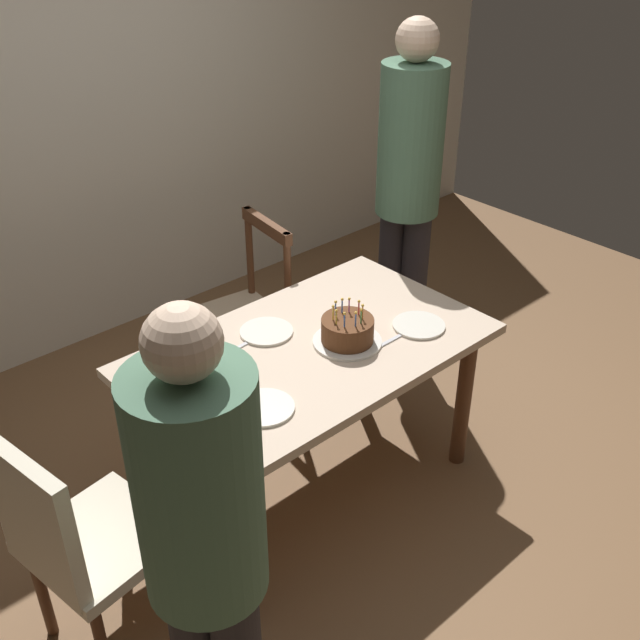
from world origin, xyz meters
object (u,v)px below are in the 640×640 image
plate_near_celebrant (264,408)px  person_guest (408,181)px  plate_near_guest (419,325)px  chair_upholstered (75,539)px  dining_table (311,367)px  chair_spindle_back (241,319)px  plate_far_side (266,332)px  person_celebrant (205,543)px  birthday_cake (347,332)px

plate_near_celebrant → person_guest: person_guest is taller
plate_near_guest → chair_upholstered: size_ratio=0.23×
dining_table → person_guest: person_guest is taller
chair_spindle_back → person_guest: (0.86, -0.30, 0.59)m
plate_near_guest → chair_upholstered: chair_upholstered is taller
plate_far_side → person_celebrant: bearing=-135.4°
plate_near_guest → person_guest: size_ratio=0.12×
person_celebrant → person_guest: person_guest is taller
dining_table → plate_near_guest: plate_near_guest is taller
birthday_cake → chair_spindle_back: 0.90m
person_celebrant → chair_spindle_back: bearing=50.9°
plate_near_celebrant → plate_near_guest: size_ratio=1.00×
birthday_cake → person_celebrant: person_celebrant is taller
plate_far_side → chair_upholstered: chair_upholstered is taller
plate_far_side → person_guest: (1.12, 0.26, 0.29)m
dining_table → birthday_cake: 0.21m
chair_spindle_back → person_celebrant: size_ratio=0.58×
plate_near_guest → person_guest: bearing=46.0°
plate_near_celebrant → chair_upholstered: bearing=171.7°
plate_far_side → person_celebrant: person_celebrant is taller
plate_far_side → chair_upholstered: (-1.03, -0.28, -0.22)m
chair_upholstered → person_guest: 2.28m
plate_near_guest → plate_far_side: bearing=142.2°
birthday_cake → plate_far_side: birthday_cake is taller
dining_table → plate_far_side: size_ratio=6.51×
person_guest → chair_upholstered: bearing=-165.9°
dining_table → plate_near_celebrant: 0.45m
dining_table → person_guest: (1.05, 0.45, 0.40)m
plate_far_side → plate_near_guest: size_ratio=1.00×
chair_spindle_back → chair_upholstered: size_ratio=1.00×
chair_spindle_back → chair_upholstered: 1.55m
dining_table → plate_far_side: plate_far_side is taller
plate_near_guest → person_celebrant: (-1.42, -0.51, 0.17)m
dining_table → chair_spindle_back: (0.19, 0.75, -0.19)m
plate_near_guest → person_guest: person_guest is taller
birthday_cake → plate_near_celebrant: 0.53m
dining_table → chair_upholstered: chair_upholstered is taller
plate_far_side → person_guest: bearing=12.8°
dining_table → chair_upholstered: (-1.10, -0.09, -0.12)m
birthday_cake → chair_upholstered: (-1.23, -0.01, -0.27)m
birthday_cake → chair_upholstered: 1.26m
plate_far_side → plate_near_guest: same height
birthday_cake → person_guest: bearing=29.9°
plate_near_celebrant → person_guest: (1.44, 0.64, 0.29)m
plate_near_celebrant → dining_table: bearing=26.2°
chair_upholstered → person_celebrant: bearing=-79.3°
chair_spindle_back → plate_near_celebrant: bearing=-122.0°
plate_near_celebrant → person_celebrant: bearing=-139.1°
dining_table → person_guest: size_ratio=0.79×
person_guest → plate_near_celebrant: bearing=-156.0°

